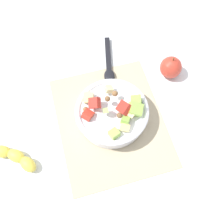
# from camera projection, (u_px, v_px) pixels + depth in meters

# --- Properties ---
(ground_plane) EXTENTS (2.40, 2.40, 0.00)m
(ground_plane) POSITION_uv_depth(u_px,v_px,m) (111.00, 121.00, 0.82)
(ground_plane) COLOR silver
(placemat) EXTENTS (0.40, 0.33, 0.01)m
(placemat) POSITION_uv_depth(u_px,v_px,m) (111.00, 121.00, 0.81)
(placemat) COLOR tan
(placemat) RESTS_ON ground_plane
(salad_bowl) EXTENTS (0.22, 0.22, 0.10)m
(salad_bowl) POSITION_uv_depth(u_px,v_px,m) (112.00, 113.00, 0.78)
(salad_bowl) COLOR white
(salad_bowl) RESTS_ON placemat
(serving_spoon) EXTENTS (0.20, 0.07, 0.01)m
(serving_spoon) POSITION_uv_depth(u_px,v_px,m) (109.00, 67.00, 0.89)
(serving_spoon) COLOR black
(serving_spoon) RESTS_ON placemat
(whole_apple) EXTENTS (0.07, 0.07, 0.09)m
(whole_apple) POSITION_uv_depth(u_px,v_px,m) (171.00, 67.00, 0.86)
(whole_apple) COLOR #BC3828
(whole_apple) RESTS_ON ground_plane
(banana_whole) EXTENTS (0.12, 0.13, 0.04)m
(banana_whole) POSITION_uv_depth(u_px,v_px,m) (15.00, 157.00, 0.75)
(banana_whole) COLOR yellow
(banana_whole) RESTS_ON ground_plane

